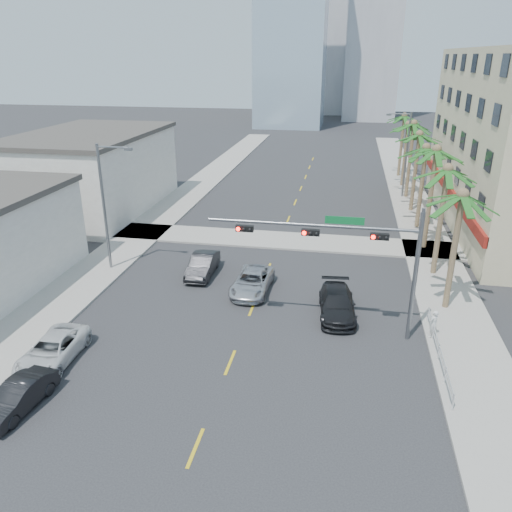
% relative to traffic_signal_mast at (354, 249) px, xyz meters
% --- Properties ---
extents(ground, '(260.00, 260.00, 0.00)m').
position_rel_traffic_signal_mast_xyz_m(ground, '(-5.78, -7.95, -5.06)').
color(ground, '#262628').
rests_on(ground, ground).
extents(sidewalk_right, '(4.00, 120.00, 0.15)m').
position_rel_traffic_signal_mast_xyz_m(sidewalk_right, '(6.22, 12.05, -4.99)').
color(sidewalk_right, gray).
rests_on(sidewalk_right, ground).
extents(sidewalk_left, '(4.00, 120.00, 0.15)m').
position_rel_traffic_signal_mast_xyz_m(sidewalk_left, '(-17.78, 12.05, -4.99)').
color(sidewalk_left, gray).
rests_on(sidewalk_left, ground).
extents(sidewalk_cross, '(80.00, 4.00, 0.15)m').
position_rel_traffic_signal_mast_xyz_m(sidewalk_cross, '(-5.78, 14.05, -4.99)').
color(sidewalk_cross, gray).
rests_on(sidewalk_cross, ground).
extents(building_left_far, '(11.00, 18.00, 7.20)m').
position_rel_traffic_signal_mast_xyz_m(building_left_far, '(-25.28, 20.05, -1.46)').
color(building_left_far, beige).
rests_on(building_left_far, ground).
extents(tower_far_left, '(14.00, 14.00, 48.00)m').
position_rel_traffic_signal_mast_xyz_m(tower_far_left, '(-13.78, 87.05, 18.94)').
color(tower_far_left, '#99B2C6').
rests_on(tower_far_left, ground).
extents(tower_far_center, '(16.00, 16.00, 42.00)m').
position_rel_traffic_signal_mast_xyz_m(tower_far_center, '(-8.78, 117.05, 15.94)').
color(tower_far_center, '#ADADB2').
rests_on(tower_far_center, ground).
extents(traffic_signal_mast, '(11.12, 0.54, 7.20)m').
position_rel_traffic_signal_mast_xyz_m(traffic_signal_mast, '(0.00, 0.00, 0.00)').
color(traffic_signal_mast, slate).
rests_on(traffic_signal_mast, ground).
extents(palm_tree_0, '(4.80, 4.80, 7.80)m').
position_rel_traffic_signal_mast_xyz_m(palm_tree_0, '(5.82, 4.05, 2.02)').
color(palm_tree_0, brown).
rests_on(palm_tree_0, ground).
extents(palm_tree_1, '(4.80, 4.80, 8.16)m').
position_rel_traffic_signal_mast_xyz_m(palm_tree_1, '(5.82, 9.25, 2.37)').
color(palm_tree_1, brown).
rests_on(palm_tree_1, ground).
extents(palm_tree_2, '(4.80, 4.80, 8.52)m').
position_rel_traffic_signal_mast_xyz_m(palm_tree_2, '(5.82, 14.45, 2.72)').
color(palm_tree_2, brown).
rests_on(palm_tree_2, ground).
extents(palm_tree_3, '(4.80, 4.80, 7.80)m').
position_rel_traffic_signal_mast_xyz_m(palm_tree_3, '(5.82, 19.65, 2.02)').
color(palm_tree_3, brown).
rests_on(palm_tree_3, ground).
extents(palm_tree_4, '(4.80, 4.80, 8.16)m').
position_rel_traffic_signal_mast_xyz_m(palm_tree_4, '(5.82, 24.85, 2.37)').
color(palm_tree_4, brown).
rests_on(palm_tree_4, ground).
extents(palm_tree_5, '(4.80, 4.80, 8.52)m').
position_rel_traffic_signal_mast_xyz_m(palm_tree_5, '(5.82, 30.05, 2.72)').
color(palm_tree_5, brown).
rests_on(palm_tree_5, ground).
extents(palm_tree_6, '(4.80, 4.80, 7.80)m').
position_rel_traffic_signal_mast_xyz_m(palm_tree_6, '(5.82, 35.25, 2.02)').
color(palm_tree_6, brown).
rests_on(palm_tree_6, ground).
extents(palm_tree_7, '(4.80, 4.80, 8.16)m').
position_rel_traffic_signal_mast_xyz_m(palm_tree_7, '(5.82, 40.45, 2.37)').
color(palm_tree_7, brown).
rests_on(palm_tree_7, ground).
extents(streetlight_left, '(2.55, 0.25, 9.00)m').
position_rel_traffic_signal_mast_xyz_m(streetlight_left, '(-16.78, 6.05, -0.00)').
color(streetlight_left, slate).
rests_on(streetlight_left, ground).
extents(streetlight_right, '(2.55, 0.25, 9.00)m').
position_rel_traffic_signal_mast_xyz_m(streetlight_right, '(5.21, 30.05, -0.00)').
color(streetlight_right, slate).
rests_on(streetlight_right, ground).
extents(guardrail, '(0.08, 8.08, 1.00)m').
position_rel_traffic_signal_mast_xyz_m(guardrail, '(4.52, -1.95, -4.39)').
color(guardrail, silver).
rests_on(guardrail, ground).
extents(car_parked_mid, '(1.77, 4.02, 1.28)m').
position_rel_traffic_signal_mast_xyz_m(car_parked_mid, '(-14.01, -9.07, -4.42)').
color(car_parked_mid, black).
rests_on(car_parked_mid, ground).
extents(car_parked_far, '(2.32, 4.80, 1.32)m').
position_rel_traffic_signal_mast_xyz_m(car_parked_far, '(-14.57, -5.47, -4.40)').
color(car_parked_far, silver).
rests_on(car_parked_far, ground).
extents(car_lane_left, '(1.64, 4.47, 1.46)m').
position_rel_traffic_signal_mast_xyz_m(car_lane_left, '(-10.16, 6.28, -4.33)').
color(car_lane_left, black).
rests_on(car_lane_left, ground).
extents(car_lane_center, '(2.41, 4.97, 1.36)m').
position_rel_traffic_signal_mast_xyz_m(car_lane_center, '(-6.23, 4.29, -4.38)').
color(car_lane_center, silver).
rests_on(car_lane_center, ground).
extents(car_lane_right, '(2.50, 5.18, 1.45)m').
position_rel_traffic_signal_mast_xyz_m(car_lane_right, '(-0.69, 2.07, -4.33)').
color(car_lane_right, black).
rests_on(car_lane_right, ground).
extents(pedestrian, '(0.69, 0.67, 1.59)m').
position_rel_traffic_signal_mast_xyz_m(pedestrian, '(4.52, 0.23, -4.12)').
color(pedestrian, silver).
rests_on(pedestrian, sidewalk_right).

